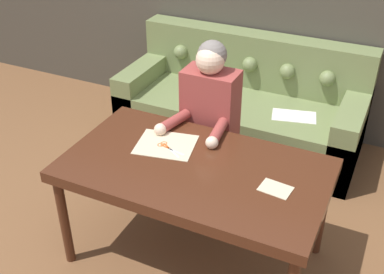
% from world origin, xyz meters
% --- Properties ---
extents(ground_plane, '(16.00, 16.00, 0.00)m').
position_xyz_m(ground_plane, '(0.00, 0.00, 0.00)').
color(ground_plane, brown).
extents(dining_table, '(1.55, 0.88, 0.72)m').
position_xyz_m(dining_table, '(0.01, 0.12, 0.66)').
color(dining_table, '#472314').
rests_on(dining_table, ground_plane).
extents(couch, '(2.07, 0.87, 0.91)m').
position_xyz_m(couch, '(-0.23, 1.62, 0.32)').
color(couch, olive).
rests_on(couch, ground_plane).
extents(person, '(0.44, 0.56, 1.26)m').
position_xyz_m(person, '(-0.15, 0.71, 0.62)').
color(person, '#33281E').
rests_on(person, ground_plane).
extents(pattern_paper_main, '(0.41, 0.36, 0.00)m').
position_xyz_m(pattern_paper_main, '(-0.25, 0.25, 0.72)').
color(pattern_paper_main, beige).
rests_on(pattern_paper_main, dining_table).
extents(pattern_paper_offcut, '(0.18, 0.14, 0.00)m').
position_xyz_m(pattern_paper_offcut, '(0.50, 0.11, 0.72)').
color(pattern_paper_offcut, beige).
rests_on(pattern_paper_offcut, dining_table).
extents(scissors, '(0.20, 0.13, 0.01)m').
position_xyz_m(scissors, '(-0.23, 0.22, 0.73)').
color(scissors, silver).
rests_on(scissors, dining_table).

